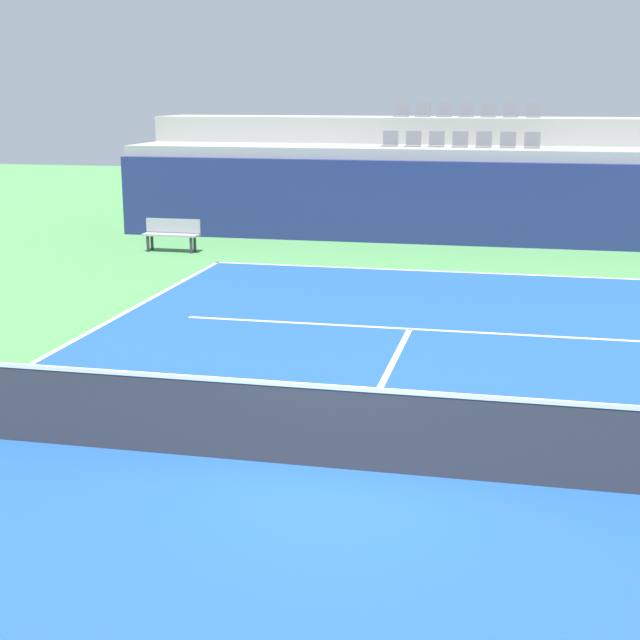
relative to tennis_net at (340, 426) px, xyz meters
name	(u,v)px	position (x,y,z in m)	size (l,w,h in m)	color
ground_plane	(339,469)	(0.00, 0.00, -0.51)	(80.00, 80.00, 0.00)	#4C8C4C
court_surface	(339,469)	(0.00, 0.00, -0.50)	(11.00, 24.00, 0.01)	#1E4C99
baseline_far	(439,271)	(0.00, 11.95, -0.50)	(11.00, 0.10, 0.00)	white
service_line_far	(410,329)	(0.00, 6.40, -0.50)	(8.26, 0.10, 0.00)	white
centre_service_line	(383,383)	(0.00, 3.20, -0.50)	(0.10, 6.40, 0.00)	white
back_wall	(454,204)	(0.00, 16.00, 0.62)	(19.29, 0.30, 2.27)	navy
stands_tier_lower	(458,193)	(0.00, 17.35, 0.78)	(19.29, 2.40, 2.57)	#9E9E99
stands_tier_upper	(464,172)	(0.00, 19.75, 1.16)	(19.29, 2.40, 3.34)	#9E9E99
seating_row_lower	(460,143)	(0.00, 17.44, 2.19)	(4.44, 0.44, 0.44)	slate
seating_row_upper	(466,113)	(0.00, 19.84, 2.96)	(4.44, 0.44, 0.44)	slate
tennis_net	(340,426)	(0.00, 0.00, 0.00)	(11.08, 0.08, 1.07)	black
player_bench	(172,232)	(-7.15, 13.31, 0.00)	(1.50, 0.40, 0.85)	#99999E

